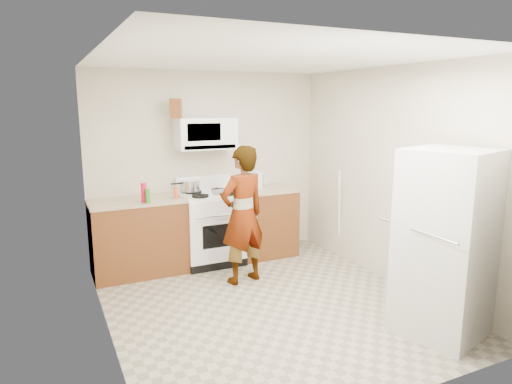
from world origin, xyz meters
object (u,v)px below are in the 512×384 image
gas_range (211,227)px  saucepan (191,186)px  microwave (205,133)px  fridge (445,244)px  kettle (257,180)px  person (243,215)px

gas_range → saucepan: 0.60m
gas_range → microwave: 1.22m
fridge → kettle: size_ratio=8.26×
gas_range → person: bearing=-81.7°
person → saucepan: size_ratio=6.69×
person → saucepan: bearing=-84.6°
gas_range → microwave: size_ratio=1.49×
person → kettle: person is taller
fridge → kettle: bearing=84.1°
person → fridge: size_ratio=0.95×
gas_range → fridge: bearing=-64.6°
microwave → fridge: microwave is taller
gas_range → microwave: bearing=90.0°
person → saucepan: person is taller
person → fridge: 2.21m
microwave → person: microwave is taller
microwave → fridge: bearing=-65.6°
saucepan → microwave: bearing=-13.3°
saucepan → person: bearing=-71.8°
person → fridge: bearing=108.7°
gas_range → person: size_ratio=0.70×
gas_range → person: (0.12, -0.79, 0.32)m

